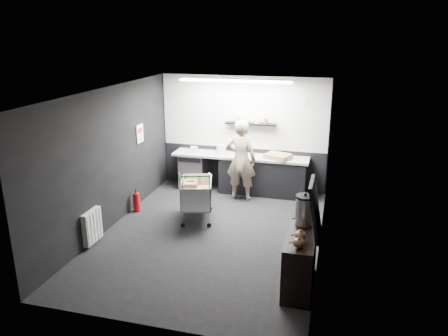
# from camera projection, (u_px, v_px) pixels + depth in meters

# --- Properties ---
(floor) EXTENTS (5.50, 5.50, 0.00)m
(floor) POSITION_uv_depth(u_px,v_px,m) (211.00, 235.00, 8.24)
(floor) COLOR black
(floor) RESTS_ON ground
(ceiling) EXTENTS (5.50, 5.50, 0.00)m
(ceiling) POSITION_uv_depth(u_px,v_px,m) (209.00, 91.00, 7.42)
(ceiling) COLOR white
(ceiling) RESTS_ON wall_back
(wall_back) EXTENTS (5.50, 0.00, 5.50)m
(wall_back) POSITION_uv_depth(u_px,v_px,m) (243.00, 133.00, 10.36)
(wall_back) COLOR black
(wall_back) RESTS_ON floor
(wall_front) EXTENTS (5.50, 0.00, 5.50)m
(wall_front) POSITION_uv_depth(u_px,v_px,m) (145.00, 232.00, 5.29)
(wall_front) COLOR black
(wall_front) RESTS_ON floor
(wall_left) EXTENTS (0.00, 5.50, 5.50)m
(wall_left) POSITION_uv_depth(u_px,v_px,m) (110.00, 159.00, 8.32)
(wall_left) COLOR black
(wall_left) RESTS_ON floor
(wall_right) EXTENTS (0.00, 5.50, 5.50)m
(wall_right) POSITION_uv_depth(u_px,v_px,m) (324.00, 176.00, 7.34)
(wall_right) COLOR black
(wall_right) RESTS_ON floor
(kitchen_wall_panel) EXTENTS (3.95, 0.02, 1.70)m
(kitchen_wall_panel) POSITION_uv_depth(u_px,v_px,m) (243.00, 113.00, 10.19)
(kitchen_wall_panel) COLOR silver
(kitchen_wall_panel) RESTS_ON wall_back
(dado_panel) EXTENTS (3.95, 0.02, 1.00)m
(dado_panel) POSITION_uv_depth(u_px,v_px,m) (243.00, 168.00, 10.60)
(dado_panel) COLOR black
(dado_panel) RESTS_ON wall_back
(floating_shelf) EXTENTS (1.20, 0.22, 0.04)m
(floating_shelf) POSITION_uv_depth(u_px,v_px,m) (251.00, 124.00, 10.11)
(floating_shelf) COLOR black
(floating_shelf) RESTS_ON wall_back
(wall_clock) EXTENTS (0.20, 0.03, 0.20)m
(wall_clock) POSITION_uv_depth(u_px,v_px,m) (305.00, 102.00, 9.75)
(wall_clock) COLOR silver
(wall_clock) RESTS_ON wall_back
(poster) EXTENTS (0.02, 0.30, 0.40)m
(poster) POSITION_uv_depth(u_px,v_px,m) (140.00, 134.00, 9.45)
(poster) COLOR white
(poster) RESTS_ON wall_left
(poster_red_band) EXTENTS (0.02, 0.22, 0.10)m
(poster_red_band) POSITION_uv_depth(u_px,v_px,m) (140.00, 130.00, 9.43)
(poster_red_band) COLOR red
(poster_red_band) RESTS_ON poster
(radiator) EXTENTS (0.10, 0.50, 0.60)m
(radiator) POSITION_uv_depth(u_px,v_px,m) (92.00, 226.00, 7.78)
(radiator) COLOR silver
(radiator) RESTS_ON wall_left
(ceiling_strip) EXTENTS (2.40, 0.20, 0.04)m
(ceiling_strip) POSITION_uv_depth(u_px,v_px,m) (235.00, 81.00, 9.13)
(ceiling_strip) COLOR white
(ceiling_strip) RESTS_ON ceiling
(prep_counter) EXTENTS (3.20, 0.61, 0.90)m
(prep_counter) POSITION_uv_depth(u_px,v_px,m) (245.00, 174.00, 10.29)
(prep_counter) COLOR black
(prep_counter) RESTS_ON floor
(person) EXTENTS (0.69, 0.46, 1.85)m
(person) POSITION_uv_depth(u_px,v_px,m) (241.00, 160.00, 9.74)
(person) COLOR beige
(person) RESTS_ON floor
(shopping_cart) EXTENTS (0.84, 1.14, 1.10)m
(shopping_cart) POSITION_uv_depth(u_px,v_px,m) (196.00, 194.00, 8.81)
(shopping_cart) COLOR silver
(shopping_cart) RESTS_ON floor
(sideboard) EXTENTS (0.48, 1.12, 1.68)m
(sideboard) POSITION_uv_depth(u_px,v_px,m) (301.00, 254.00, 6.45)
(sideboard) COLOR black
(sideboard) RESTS_ON floor
(fire_extinguisher) EXTENTS (0.15, 0.15, 0.48)m
(fire_extinguisher) POSITION_uv_depth(u_px,v_px,m) (136.00, 201.00, 9.25)
(fire_extinguisher) COLOR #B20B11
(fire_extinguisher) RESTS_ON floor
(cardboard_box) EXTENTS (0.65, 0.58, 0.11)m
(cardboard_box) POSITION_uv_depth(u_px,v_px,m) (278.00, 156.00, 9.91)
(cardboard_box) COLOR #A67958
(cardboard_box) RESTS_ON prep_counter
(pink_tub) EXTENTS (0.22, 0.22, 0.22)m
(pink_tub) POSITION_uv_depth(u_px,v_px,m) (221.00, 149.00, 10.27)
(pink_tub) COLOR white
(pink_tub) RESTS_ON prep_counter
(white_container) EXTENTS (0.18, 0.16, 0.14)m
(white_container) POSITION_uv_depth(u_px,v_px,m) (194.00, 150.00, 10.40)
(white_container) COLOR silver
(white_container) RESTS_ON prep_counter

